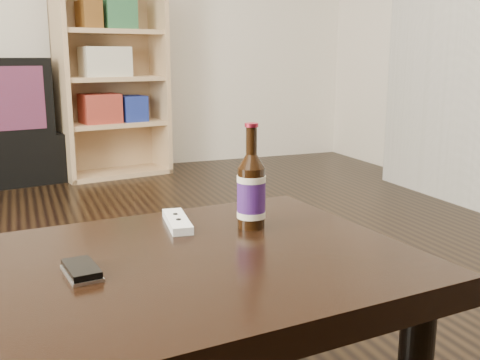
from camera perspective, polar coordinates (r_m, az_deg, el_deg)
name	(u,v)px	position (r m, az deg, el deg)	size (l,w,h in m)	color
floor	(128,359)	(1.81, -11.31, -17.44)	(5.00, 6.00, 0.01)	black
bookshelf	(109,74)	(4.33, -13.12, 10.40)	(0.83, 0.49, 1.45)	tan
coffee_table	(121,298)	(1.19, -12.04, -11.66)	(1.32, 0.86, 0.47)	black
beer_bottle	(251,191)	(1.39, 1.15, -1.17)	(0.09, 0.09, 0.26)	black
phone	(82,270)	(1.16, -15.80, -8.83)	(0.07, 0.12, 0.02)	silver
remote	(177,221)	(1.43, -6.39, -4.20)	(0.07, 0.19, 0.02)	white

